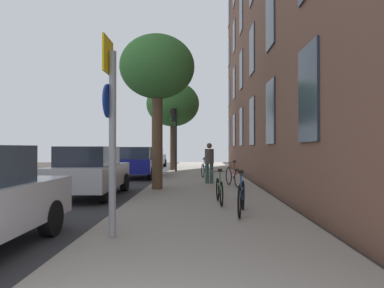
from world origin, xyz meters
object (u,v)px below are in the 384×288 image
sign_post (111,123)px  car_3 (153,157)px  bicycle_3 (205,169)px  car_1 (91,171)px  tree_near (157,69)px  bicycle_2 (233,176)px  traffic_light (174,128)px  car_2 (138,162)px  bicycle_1 (219,190)px  bicycle_0 (241,197)px  pedestrian_0 (209,160)px  tree_far (173,104)px

sign_post → car_3: (-2.17, 21.66, -1.17)m
bicycle_3 → car_1: size_ratio=0.38×
tree_near → bicycle_2: bearing=19.6°
traffic_light → car_2: 4.25m
car_3 → bicycle_1: bearing=-77.1°
bicycle_0 → bicycle_3: 10.01m
bicycle_0 → bicycle_3: (-0.66, 9.99, -0.00)m
tree_near → pedestrian_0: size_ratio=3.30×
tree_near → bicycle_2: size_ratio=3.29×
sign_post → bicycle_2: (2.76, 7.68, -1.50)m
pedestrian_0 → tree_far: bearing=103.9°
bicycle_0 → car_2: size_ratio=0.43×
tree_near → car_1: 4.27m
sign_post → pedestrian_0: (1.88, 8.70, -0.94)m
car_1 → car_2: size_ratio=1.09×
tree_far → bicycle_1: tree_far is taller
pedestrian_0 → car_3: size_ratio=0.37×
bicycle_3 → car_2: 3.55m
tree_near → pedestrian_0: bearing=46.3°
tree_near → bicycle_1: (2.04, -3.23, -3.93)m
tree_far → bicycle_3: 7.06m
traffic_light → bicycle_1: size_ratio=2.45×
tree_near → pedestrian_0: 4.34m
traffic_light → bicycle_2: traffic_light is taller
tree_far → bicycle_0: (2.70, -15.45, -3.98)m
bicycle_1 → car_3: bearing=102.9°
car_3 → tree_near: bearing=-81.9°
traffic_light → car_1: traffic_light is taller
sign_post → car_3: size_ratio=0.74×
car_1 → pedestrian_0: bearing=38.9°
sign_post → car_2: 12.67m
car_1 → bicycle_0: bearing=-38.0°
traffic_light → bicycle_1: bearing=-80.5°
traffic_light → pedestrian_0: 7.63m
car_1 → car_2: (0.30, 6.98, -0.00)m
car_2 → tree_near: bearing=-73.5°
tree_near → tree_far: bearing=91.4°
tree_far → car_1: bearing=-98.4°
sign_post → tree_far: size_ratio=0.56×
bicycle_0 → pedestrian_0: (-0.52, 6.68, 0.57)m
sign_post → traffic_light: bearing=90.3°
traffic_light → tree_near: size_ratio=0.72×
pedestrian_0 → car_3: 13.58m
traffic_light → car_1: size_ratio=0.92×
bicycle_1 → pedestrian_0: size_ratio=0.96×
bicycle_0 → car_3: size_ratio=0.38×
sign_post → bicycle_2: bearing=70.2°
tree_far → bicycle_0: size_ratio=3.45×
tree_far → pedestrian_0: size_ratio=3.53×
bicycle_3 → car_2: bearing=172.2°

